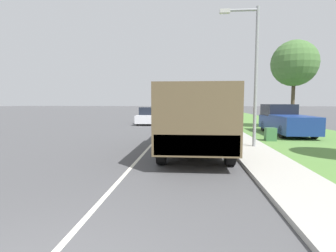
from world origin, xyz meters
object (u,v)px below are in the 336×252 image
Objects in this scene: military_truck at (194,116)px; pickup_truck at (285,120)px; car_third_ahead at (191,109)px; car_second_ahead at (191,111)px; lamp_post at (251,63)px; car_nearest_ahead at (149,116)px.

pickup_truck is (5.99, 6.60, -0.61)m from military_truck.
car_third_ahead is at bearing 98.84° from pickup_truck.
pickup_truck is at bearing -75.89° from car_second_ahead.
lamp_post reaches higher than car_second_ahead.
lamp_post is (-3.53, -5.68, 2.89)m from pickup_truck.
lamp_post is (2.45, 0.92, 2.28)m from military_truck.
lamp_post is at bearing -85.32° from car_second_ahead.
military_truck reaches higher than pickup_truck.
car_nearest_ahead is at bearing -97.74° from car_third_ahead.
military_truck is at bearing -90.11° from car_second_ahead.
military_truck is 1.74× the size of car_third_ahead.
military_truck is 1.55× the size of car_second_ahead.
car_second_ahead is 24.31m from pickup_truck.
car_second_ahead is 0.85× the size of pickup_truck.
car_nearest_ahead is 0.84× the size of pickup_truck.
military_truck is at bearing -159.44° from lamp_post.
military_truck is 1.23× the size of lamp_post.
lamp_post is (2.39, -29.26, 3.17)m from car_second_ahead.
pickup_truck reaches higher than car_second_ahead.
pickup_truck is (10.05, -7.31, 0.19)m from car_nearest_ahead.
pickup_truck is 0.94× the size of lamp_post.
car_third_ahead is at bearing 89.88° from military_truck.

